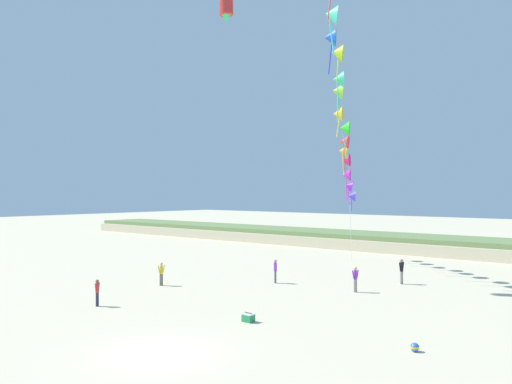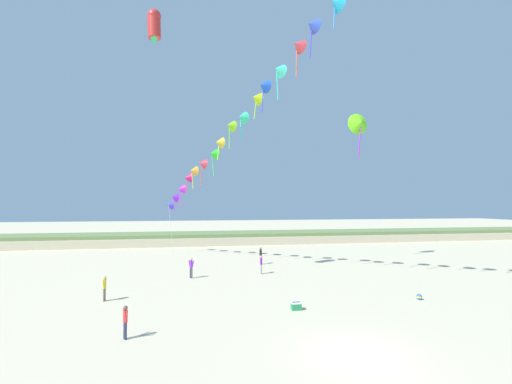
{
  "view_description": "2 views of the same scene",
  "coord_description": "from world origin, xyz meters",
  "views": [
    {
      "loc": [
        16.82,
        -13.83,
        6.43
      ],
      "look_at": [
        -2.93,
        9.38,
        6.4
      ],
      "focal_mm": 38.0,
      "sensor_mm": 36.0,
      "label": 1
    },
    {
      "loc": [
        -6.6,
        -12.95,
        6.04
      ],
      "look_at": [
        -1.67,
        13.76,
        7.06
      ],
      "focal_mm": 24.0,
      "sensor_mm": 36.0,
      "label": 2
    }
  ],
  "objects": [
    {
      "name": "beach_ball",
      "position": [
        7.62,
        6.79,
        0.18
      ],
      "size": [
        0.36,
        0.36,
        0.36
      ],
      "color": "blue",
      "rests_on": "ground"
    },
    {
      "name": "large_kite_low_lead",
      "position": [
        -9.65,
        14.01,
        19.94
      ],
      "size": [
        1.41,
        1.38,
        2.75
      ],
      "color": "red"
    },
    {
      "name": "person_near_right",
      "position": [
        -0.7,
        16.55,
        0.93
      ],
      "size": [
        0.23,
        0.56,
        1.61
      ],
      "color": "gray",
      "rests_on": "ground"
    },
    {
      "name": "person_far_right",
      "position": [
        -6.71,
        15.92,
        0.96
      ],
      "size": [
        0.49,
        0.45,
        1.66
      ],
      "color": "#474C56",
      "rests_on": "ground"
    },
    {
      "name": "dune_ridge",
      "position": [
        0.0,
        41.55,
        0.83
      ],
      "size": [
        120.0,
        8.68,
        1.67
      ],
      "color": "beige",
      "rests_on": "ground"
    },
    {
      "name": "person_far_left",
      "position": [
        0.2,
        21.3,
        1.0
      ],
      "size": [
        0.24,
        0.61,
        1.73
      ],
      "color": "gray",
      "rests_on": "ground"
    },
    {
      "name": "person_mid_center",
      "position": [
        -12.04,
        10.1,
        0.91
      ],
      "size": [
        0.22,
        0.55,
        1.58
      ],
      "color": "#726656",
      "rests_on": "ground"
    },
    {
      "name": "beach_cooler",
      "position": [
        -0.72,
        6.19,
        0.21
      ],
      "size": [
        0.58,
        0.41,
        0.46
      ],
      "color": "#23844C",
      "rests_on": "ground"
    },
    {
      "name": "kite_banner_string",
      "position": [
        -2.79,
        17.86,
        13.65
      ],
      "size": [
        14.65,
        27.28,
        22.06
      ],
      "color": "#433AD9"
    },
    {
      "name": "large_kite_mid_trail",
      "position": [
        10.84,
        20.63,
        14.76
      ],
      "size": [
        2.38,
        1.13,
        4.85
      ],
      "color": "#6BE31C"
    },
    {
      "name": "ground_plane",
      "position": [
        0.0,
        0.0,
        0.0
      ],
      "size": [
        240.0,
        240.0,
        0.0
      ],
      "primitive_type": "plane",
      "color": "beige"
    },
    {
      "name": "person_near_left",
      "position": [
        -9.57,
        3.46,
        0.86
      ],
      "size": [
        0.32,
        0.49,
        1.5
      ],
      "color": "#282D4C",
      "rests_on": "ground"
    }
  ]
}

